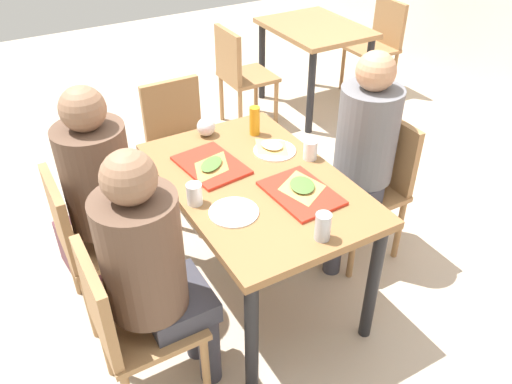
{
  "coord_description": "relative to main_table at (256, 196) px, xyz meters",
  "views": [
    {
      "loc": [
        1.79,
        -1.02,
        2.13
      ],
      "look_at": [
        0.0,
        0.0,
        0.67
      ],
      "focal_mm": 36.56,
      "sensor_mm": 36.0,
      "label": 1
    }
  ],
  "objects": [
    {
      "name": "main_table",
      "position": [
        0.0,
        0.0,
        0.0
      ],
      "size": [
        1.19,
        0.78,
        0.74
      ],
      "color": "olive",
      "rests_on": "ground_plane"
    },
    {
      "name": "paper_plate_near_edge",
      "position": [
        0.18,
        -0.21,
        0.1
      ],
      "size": [
        0.22,
        0.22,
        0.01
      ],
      "primitive_type": "cylinder",
      "color": "white",
      "rests_on": "main_table"
    },
    {
      "name": "handbag",
      "position": [
        -0.65,
        -0.79,
        -0.5
      ],
      "size": [
        0.33,
        0.19,
        0.28
      ],
      "primitive_type": "cube",
      "rotation": [
        0.0,
        0.0,
        0.09
      ],
      "color": "#592D38",
      "rests_on": "ground_plane"
    },
    {
      "name": "pizza_slice_b",
      "position": [
        0.19,
        0.14,
        0.12
      ],
      "size": [
        0.26,
        0.23,
        0.02
      ],
      "color": "tan",
      "rests_on": "tray_red_far"
    },
    {
      "name": "person_in_red",
      "position": [
        -0.3,
        -0.63,
        0.09
      ],
      "size": [
        0.32,
        0.42,
        1.25
      ],
      "color": "#383842",
      "rests_on": "ground_plane"
    },
    {
      "name": "pizza_slice_a",
      "position": [
        -0.18,
        -0.15,
        0.12
      ],
      "size": [
        0.24,
        0.25,
        0.02
      ],
      "color": "#C68C47",
      "rests_on": "tray_red_near"
    },
    {
      "name": "plastic_cup_a",
      "position": [
        -0.03,
        0.33,
        0.15
      ],
      "size": [
        0.07,
        0.07,
        0.1
      ],
      "primitive_type": "cylinder",
      "color": "white",
      "rests_on": "main_table"
    },
    {
      "name": "chair_far_side",
      "position": [
        0.0,
        0.77,
        -0.15
      ],
      "size": [
        0.4,
        0.4,
        0.84
      ],
      "color": "#9E7247",
      "rests_on": "ground_plane"
    },
    {
      "name": "soda_can",
      "position": [
        0.51,
        0.02,
        0.16
      ],
      "size": [
        0.07,
        0.07,
        0.12
      ],
      "primitive_type": "cylinder",
      "color": "#B7BCC6",
      "rests_on": "main_table"
    },
    {
      "name": "background_chair_far",
      "position": [
        -1.75,
        2.32,
        -0.15
      ],
      "size": [
        0.4,
        0.4,
        0.84
      ],
      "color": "#9E7247",
      "rests_on": "ground_plane"
    },
    {
      "name": "person_in_brown_jacket",
      "position": [
        0.3,
        -0.63,
        0.09
      ],
      "size": [
        0.32,
        0.42,
        1.25
      ],
      "color": "#383842",
      "rests_on": "ground_plane"
    },
    {
      "name": "background_table",
      "position": [
        -1.75,
        1.58,
        -0.03
      ],
      "size": [
        0.9,
        0.7,
        0.74
      ],
      "color": "#9E7247",
      "rests_on": "ground_plane"
    },
    {
      "name": "person_far_side",
      "position": [
        -0.0,
        0.63,
        0.09
      ],
      "size": [
        0.32,
        0.42,
        1.25
      ],
      "color": "#383842",
      "rests_on": "ground_plane"
    },
    {
      "name": "chair_left_end",
      "position": [
        -0.98,
        0.0,
        -0.15
      ],
      "size": [
        0.4,
        0.4,
        0.84
      ],
      "color": "#9E7247",
      "rests_on": "ground_plane"
    },
    {
      "name": "paper_plate_center",
      "position": [
        -0.18,
        0.21,
        0.1
      ],
      "size": [
        0.22,
        0.22,
        0.01
      ],
      "primitive_type": "cylinder",
      "color": "white",
      "rests_on": "main_table"
    },
    {
      "name": "plastic_cup_b",
      "position": [
        0.03,
        -0.33,
        0.15
      ],
      "size": [
        0.07,
        0.07,
        0.1
      ],
      "primitive_type": "cylinder",
      "color": "white",
      "rests_on": "main_table"
    },
    {
      "name": "tray_red_near",
      "position": [
        -0.21,
        -0.14,
        0.11
      ],
      "size": [
        0.39,
        0.3,
        0.02
      ],
      "primitive_type": "cube",
      "rotation": [
        0.0,
        0.0,
        0.12
      ],
      "color": "red",
      "rests_on": "main_table"
    },
    {
      "name": "background_chair_near",
      "position": [
        -1.75,
        0.85,
        -0.15
      ],
      "size": [
        0.4,
        0.4,
        0.84
      ],
      "color": "#9E7247",
      "rests_on": "ground_plane"
    },
    {
      "name": "chair_near_right",
      "position": [
        0.3,
        -0.77,
        -0.15
      ],
      "size": [
        0.4,
        0.4,
        0.84
      ],
      "color": "#9E7247",
      "rests_on": "ground_plane"
    },
    {
      "name": "ground_plane",
      "position": [
        0.0,
        0.0,
        -0.65
      ],
      "size": [
        10.0,
        10.0,
        0.02
      ],
      "primitive_type": "cube",
      "color": "#B7A893"
    },
    {
      "name": "condiment_bottle",
      "position": [
        -0.39,
        0.21,
        0.18
      ],
      "size": [
        0.06,
        0.06,
        0.16
      ],
      "primitive_type": "cylinder",
      "color": "orange",
      "rests_on": "main_table"
    },
    {
      "name": "tray_red_far",
      "position": [
        0.21,
        0.12,
        0.11
      ],
      "size": [
        0.37,
        0.28,
        0.02
      ],
      "primitive_type": "cube",
      "rotation": [
        0.0,
        0.0,
        0.05
      ],
      "color": "red",
      "rests_on": "main_table"
    },
    {
      "name": "foil_bundle",
      "position": [
        -0.51,
        -0.02,
        0.15
      ],
      "size": [
        0.1,
        0.1,
        0.1
      ],
      "primitive_type": "sphere",
      "color": "silver",
      "rests_on": "main_table"
    },
    {
      "name": "pizza_slice_c",
      "position": [
        -0.21,
        0.21,
        0.12
      ],
      "size": [
        0.21,
        0.18,
        0.02
      ],
      "color": "#DBAD60",
      "rests_on": "paper_plate_center"
    },
    {
      "name": "chair_near_left",
      "position": [
        -0.3,
        -0.77,
        -0.15
      ],
      "size": [
        0.4,
        0.4,
        0.84
      ],
      "color": "#9E7247",
      "rests_on": "ground_plane"
    }
  ]
}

